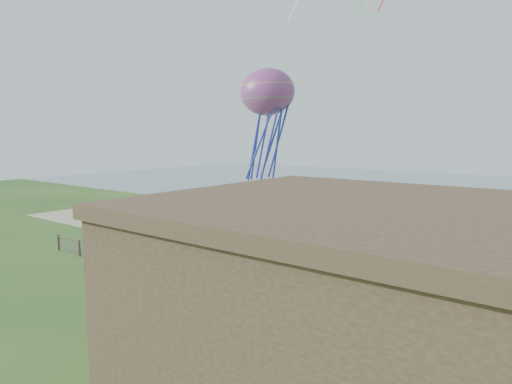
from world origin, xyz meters
TOP-DOWN VIEW (x-y plane):
  - ground at (0.00, 0.00)m, footprint 160.00×160.00m
  - sand_beach at (0.00, 22.00)m, footprint 72.00×20.00m
  - ocean at (0.00, 66.00)m, footprint 160.00×68.00m
  - chainlink_fence at (0.00, 6.00)m, footprint 36.20×0.20m
  - motel at (13.00, -1.00)m, footprint 15.00×10.00m
  - motel_deck at (13.00, 5.00)m, footprint 15.00×2.00m
  - picnic_table at (4.82, 0.43)m, footprint 2.23×1.97m
  - octopus_kite at (-1.49, 11.59)m, footprint 3.82×2.76m
  - kite_white at (-5.11, 19.57)m, footprint 1.87×1.60m

SIDE VIEW (x-z plane):
  - ground at x=0.00m, z-range 0.00..0.00m
  - ocean at x=0.00m, z-range -0.01..0.01m
  - sand_beach at x=0.00m, z-range -0.01..0.01m
  - motel_deck at x=13.00m, z-range 0.00..0.50m
  - picnic_table at x=4.82m, z-range 0.00..0.78m
  - chainlink_fence at x=0.00m, z-range -0.07..1.18m
  - motel at x=13.00m, z-range 0.00..7.00m
  - octopus_kite at x=-1.49m, z-range 6.08..13.75m
  - kite_white at x=-5.11m, z-range 18.61..21.01m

